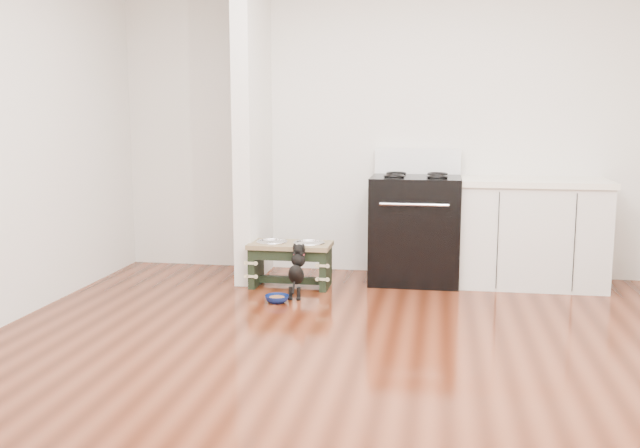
{
  "coord_description": "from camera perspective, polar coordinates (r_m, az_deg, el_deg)",
  "views": [
    {
      "loc": [
        0.46,
        -4.0,
        1.46
      ],
      "look_at": [
        -0.48,
        1.49,
        0.59
      ],
      "focal_mm": 40.0,
      "sensor_mm": 36.0,
      "label": 1
    }
  ],
  "objects": [
    {
      "name": "floor_bowl",
      "position": [
        5.57,
        -3.47,
        -6.0
      ],
      "size": [
        0.2,
        0.2,
        0.06
      ],
      "rotation": [
        0.0,
        0.0,
        -0.08
      ],
      "color": "#0B184E",
      "rests_on": "ground"
    },
    {
      "name": "partition_wall",
      "position": [
        6.31,
        -5.39,
        7.86
      ],
      "size": [
        0.15,
        0.8,
        2.7
      ],
      "primitive_type": "cube",
      "color": "silver",
      "rests_on": "ground"
    },
    {
      "name": "ground",
      "position": [
        4.28,
        2.96,
        -11.08
      ],
      "size": [
        5.0,
        5.0,
        0.0
      ],
      "primitive_type": "plane",
      "color": "#40180B",
      "rests_on": "ground"
    },
    {
      "name": "room_shell",
      "position": [
        4.03,
        3.15,
        11.13
      ],
      "size": [
        5.0,
        5.0,
        5.0
      ],
      "color": "silver",
      "rests_on": "ground"
    },
    {
      "name": "puppy",
      "position": [
        5.7,
        -1.85,
        -3.59
      ],
      "size": [
        0.12,
        0.35,
        0.42
      ],
      "color": "black",
      "rests_on": "ground"
    },
    {
      "name": "oven_range",
      "position": [
        6.24,
        7.62,
        -0.24
      ],
      "size": [
        0.76,
        0.69,
        1.14
      ],
      "color": "black",
      "rests_on": "ground"
    },
    {
      "name": "dog_feeder",
      "position": [
        6.02,
        -2.39,
        -2.54
      ],
      "size": [
        0.69,
        0.37,
        0.39
      ],
      "color": "black",
      "rests_on": "ground"
    },
    {
      "name": "cabinet_run",
      "position": [
        6.3,
        16.56,
        -0.67
      ],
      "size": [
        1.24,
        0.64,
        0.91
      ],
      "color": "silver",
      "rests_on": "ground"
    }
  ]
}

